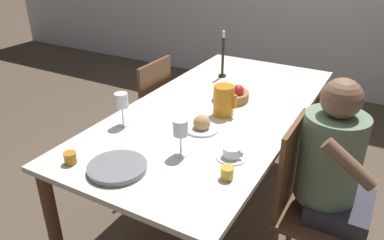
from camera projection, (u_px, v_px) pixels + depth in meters
The scene contains 15 objects.
ground_plane at pixel (214, 204), 2.72m from camera, with size 20.00×20.00×0.00m, color brown.
dining_table at pixel (216, 120), 2.41m from camera, with size 1.02×2.13×0.77m.
chair_person_side at pixel (309, 204), 1.95m from camera, with size 0.42×0.42×0.95m.
chair_opposite at pixel (144, 114), 2.92m from camera, with size 0.42×0.42×0.95m.
person_seated at pixel (335, 172), 1.85m from camera, with size 0.39×0.41×1.19m.
red_pitcher at pixel (224, 100), 2.24m from camera, with size 0.15×0.12×0.19m.
wine_glass_water at pixel (180, 129), 1.80m from camera, with size 0.08×0.08×0.19m.
wine_glass_juice at pixel (121, 102), 2.10m from camera, with size 0.08×0.08×0.20m.
teacup_near_person at pixel (232, 153), 1.83m from camera, with size 0.15×0.15×0.06m.
serving_tray at pixel (117, 168), 1.74m from camera, with size 0.28×0.28×0.03m.
bread_plate at pixel (202, 125), 2.09m from camera, with size 0.19×0.19×0.10m.
jam_jar_amber at pixel (70, 157), 1.78m from camera, with size 0.06×0.06×0.06m.
jam_jar_red at pixel (227, 172), 1.67m from camera, with size 0.06×0.06×0.06m.
fruit_bowl at pixel (231, 95), 2.46m from camera, with size 0.23×0.23×0.12m.
candlestick_tall at pixel (223, 59), 2.83m from camera, with size 0.06×0.06×0.35m.
Camera 1 is at (0.93, -1.96, 1.76)m, focal length 35.00 mm.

